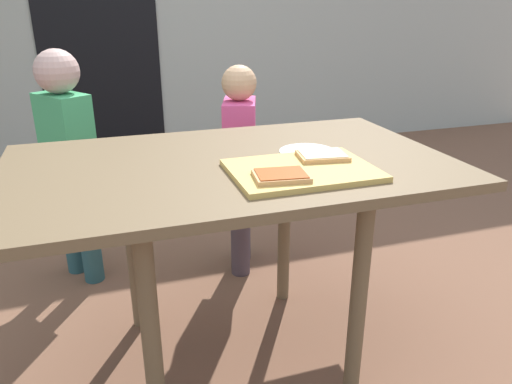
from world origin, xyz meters
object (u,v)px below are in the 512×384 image
Objects in this scene: plate_white_right at (307,152)px; child_right at (240,160)px; pizza_slice_far_right at (322,155)px; dining_table at (231,186)px; pizza_slice_near_left at (281,176)px; child_left at (69,152)px; cutting_board at (302,170)px.

plate_white_right is 0.67m from child_right.
child_right is at bearing 93.93° from pizza_slice_far_right.
dining_table is at bearing -108.73° from child_right.
child_right is (0.14, 0.88, -0.24)m from pizza_slice_near_left.
dining_table is 8.49× the size of pizza_slice_far_right.
child_left is (-0.60, 1.02, -0.17)m from pizza_slice_near_left.
pizza_slice_near_left is at bearing -144.58° from pizza_slice_far_right.
pizza_slice_far_right reaches higher than dining_table.
cutting_board is 0.84m from child_right.
plate_white_right is at bearing 52.87° from pizza_slice_near_left.
pizza_slice_far_right is at bearing 34.77° from cutting_board.
dining_table is 0.27m from pizza_slice_near_left.
child_left reaches higher than pizza_slice_far_right.
child_right reaches higher than pizza_slice_near_left.
pizza_slice_far_right is 1.20m from child_left.
pizza_slice_far_right is at bearing -21.60° from dining_table.
pizza_slice_far_right is at bearing -88.08° from plate_white_right.
child_left is at bearing 168.70° from child_right.
cutting_board is at bearing -145.23° from pizza_slice_far_right.
pizza_slice_near_left is 0.31m from plate_white_right.
child_right is (0.05, 0.81, -0.22)m from cutting_board.
cutting_board reaches higher than plate_white_right.
pizza_slice_far_right is 0.23m from pizza_slice_near_left.
cutting_board is 0.40× the size of child_left.
cutting_board is 2.56× the size of pizza_slice_far_right.
pizza_slice_far_right reaches higher than cutting_board.
cutting_board is at bearing 36.11° from pizza_slice_near_left.
child_left reaches higher than cutting_board.
plate_white_right is at bearing 0.87° from dining_table.
pizza_slice_near_left is 0.17× the size of child_right.
cutting_board reaches higher than dining_table.
pizza_slice_near_left is at bearing -98.88° from child_right.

